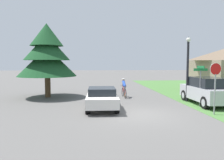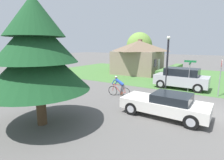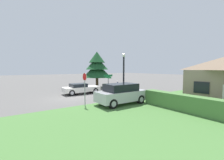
# 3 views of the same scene
# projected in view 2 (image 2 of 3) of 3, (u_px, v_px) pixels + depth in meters

# --- Properties ---
(ground_plane) EXTENTS (140.00, 140.00, 0.00)m
(ground_plane) POSITION_uv_depth(u_px,v_px,m) (207.00, 112.00, 9.93)
(ground_plane) COLOR #5B5956
(grass_verge_right) EXTENTS (16.00, 36.00, 0.01)m
(grass_verge_right) POSITION_uv_depth(u_px,v_px,m) (180.00, 76.00, 21.58)
(grass_verge_right) COLOR #477538
(grass_verge_right) RESTS_ON ground
(cottage_house) EXTENTS (7.46, 6.54, 4.65)m
(cottage_house) POSITION_uv_depth(u_px,v_px,m) (139.00, 56.00, 24.04)
(cottage_house) COLOR gray
(cottage_house) RESTS_ON ground
(hedge_row) EXTENTS (8.99, 0.90, 1.21)m
(hedge_row) POSITION_uv_depth(u_px,v_px,m) (171.00, 72.00, 21.25)
(hedge_row) COLOR #4C7A3D
(hedge_row) RESTS_ON ground
(sedan_left_lane) EXTENTS (1.90, 4.46, 1.29)m
(sedan_left_lane) POSITION_uv_depth(u_px,v_px,m) (165.00, 104.00, 9.21)
(sedan_left_lane) COLOR silver
(sedan_left_lane) RESTS_ON ground
(cyclist) EXTENTS (0.44, 1.80, 1.53)m
(cyclist) POSITION_uv_depth(u_px,v_px,m) (119.00, 87.00, 12.91)
(cyclist) COLOR black
(cyclist) RESTS_ON ground
(parked_suv_right) EXTENTS (2.08, 4.43, 1.79)m
(parked_suv_right) POSITION_uv_depth(u_px,v_px,m) (181.00, 78.00, 15.32)
(parked_suv_right) COLOR #B7B7BC
(parked_suv_right) RESTS_ON ground
(stop_sign) EXTENTS (0.65, 0.07, 2.75)m
(stop_sign) POSITION_uv_depth(u_px,v_px,m) (221.00, 71.00, 12.62)
(stop_sign) COLOR gray
(stop_sign) RESTS_ON ground
(street_lamp) EXTENTS (0.30, 0.30, 4.57)m
(street_lamp) POSITION_uv_depth(u_px,v_px,m) (167.00, 59.00, 14.79)
(street_lamp) COLOR black
(street_lamp) RESTS_ON ground
(street_name_sign) EXTENTS (0.90, 0.90, 2.57)m
(street_name_sign) POSITION_uv_depth(u_px,v_px,m) (189.00, 70.00, 14.02)
(street_name_sign) COLOR gray
(street_name_sign) RESTS_ON ground
(conifer_tall_near) EXTENTS (4.63, 4.63, 5.86)m
(conifer_tall_near) POSITION_uv_depth(u_px,v_px,m) (37.00, 51.00, 7.74)
(conifer_tall_near) COLOR #4C3823
(conifer_tall_near) RESTS_ON ground
(deciduous_tree_right) EXTENTS (4.17, 4.17, 5.90)m
(deciduous_tree_right) POSITION_uv_depth(u_px,v_px,m) (139.00, 46.00, 28.73)
(deciduous_tree_right) COLOR #4C3823
(deciduous_tree_right) RESTS_ON ground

